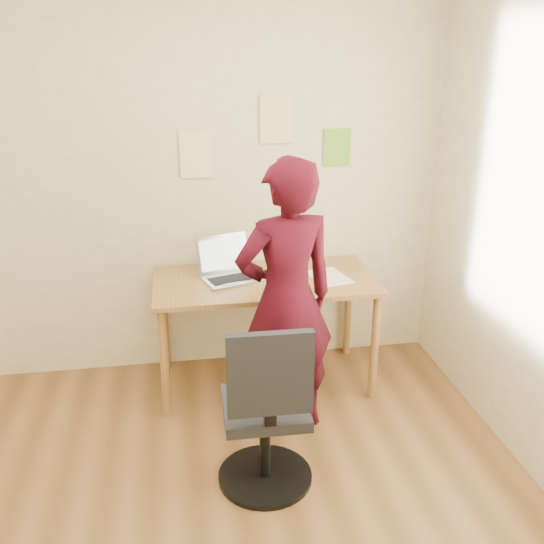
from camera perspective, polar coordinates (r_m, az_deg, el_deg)
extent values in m
cube|color=beige|center=(4.00, -8.94, 9.09)|extent=(3.50, 0.04, 2.70)
cube|color=olive|center=(3.84, -0.70, -0.88)|extent=(1.40, 0.70, 0.03)
cylinder|color=olive|center=(3.69, -10.09, -8.53)|extent=(0.05, 0.05, 0.71)
cylinder|color=olive|center=(3.88, 9.62, -7.01)|extent=(0.05, 0.05, 0.71)
cylinder|color=olive|center=(4.23, -10.08, -4.59)|extent=(0.05, 0.05, 0.71)
cylinder|color=olive|center=(4.39, 7.15, -3.44)|extent=(0.05, 0.05, 0.71)
cube|color=#BBBBC3|center=(3.82, -3.74, -0.68)|extent=(0.41, 0.34, 0.02)
cube|color=black|center=(3.82, -3.74, -0.55)|extent=(0.31, 0.22, 0.00)
cube|color=#BBBBC3|center=(3.91, -4.68, 1.76)|extent=(0.35, 0.17, 0.24)
cube|color=white|center=(3.91, -4.68, 1.76)|extent=(0.31, 0.15, 0.19)
cube|color=white|center=(3.89, 5.36, -0.45)|extent=(0.28, 0.35, 0.00)
cube|color=black|center=(3.68, 2.88, -1.60)|extent=(0.09, 0.14, 0.01)
cube|color=#3F4C59|center=(3.67, 2.88, -1.52)|extent=(0.07, 0.11, 0.00)
cube|color=#F2DF90|center=(3.95, -7.14, 10.92)|extent=(0.21, 0.00, 0.30)
cube|color=#F2DF90|center=(3.97, 0.40, 14.17)|extent=(0.21, 0.00, 0.30)
cube|color=#6EB729|center=(4.08, 6.13, 11.59)|extent=(0.18, 0.00, 0.24)
cube|color=black|center=(3.10, -0.69, -12.61)|extent=(0.42, 0.42, 0.06)
cube|color=black|center=(2.77, -0.16, -9.61)|extent=(0.40, 0.06, 0.42)
cube|color=black|center=(2.89, -0.17, -13.21)|extent=(0.06, 0.04, 0.11)
cylinder|color=black|center=(3.23, -0.67, -15.97)|extent=(0.06, 0.06, 0.42)
cylinder|color=black|center=(3.35, -0.65, -18.63)|extent=(0.49, 0.49, 0.03)
imported|color=#390712|center=(3.36, 1.32, -2.68)|extent=(0.66, 0.50, 1.61)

